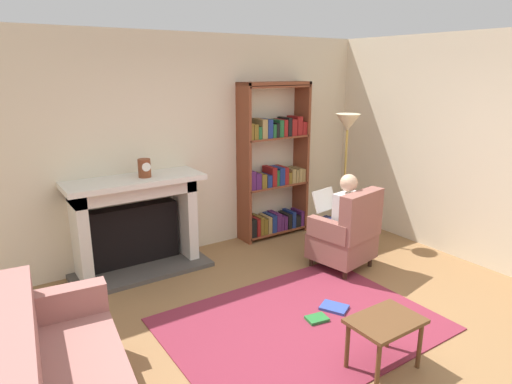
% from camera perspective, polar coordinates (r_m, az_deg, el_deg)
% --- Properties ---
extents(ground, '(14.00, 14.00, 0.00)m').
position_cam_1_polar(ground, '(4.12, 8.59, -18.30)').
color(ground, olive).
extents(back_wall, '(5.60, 0.10, 2.70)m').
position_cam_1_polar(back_wall, '(5.64, -8.55, 5.85)').
color(back_wall, beige).
rests_on(back_wall, ground).
extents(side_wall_right, '(0.10, 5.20, 2.70)m').
position_cam_1_polar(side_wall_right, '(6.32, 19.44, 6.18)').
color(side_wall_right, beige).
rests_on(side_wall_right, ground).
extents(area_rug, '(2.40, 1.80, 0.01)m').
position_cam_1_polar(area_rug, '(4.31, 5.80, -16.48)').
color(area_rug, maroon).
rests_on(area_rug, ground).
extents(fireplace, '(1.55, 0.64, 1.12)m').
position_cam_1_polar(fireplace, '(5.30, -15.18, -3.64)').
color(fireplace, '#4C4742').
rests_on(fireplace, ground).
extents(mantel_clock, '(0.14, 0.14, 0.20)m').
position_cam_1_polar(mantel_clock, '(5.08, -14.10, 2.99)').
color(mantel_clock, brown).
rests_on(mantel_clock, fireplace).
extents(bookshelf, '(1.01, 0.32, 2.12)m').
position_cam_1_polar(bookshelf, '(6.11, 2.31, 3.28)').
color(bookshelf, brown).
rests_on(bookshelf, ground).
extents(armchair_reading, '(0.75, 0.72, 0.97)m').
position_cam_1_polar(armchair_reading, '(5.29, 11.59, -5.35)').
color(armchair_reading, '#331E14').
rests_on(armchair_reading, ground).
extents(seated_reader, '(0.42, 0.57, 1.14)m').
position_cam_1_polar(seated_reader, '(5.29, 10.66, -3.05)').
color(seated_reader, silver).
rests_on(seated_reader, ground).
extents(side_table, '(0.56, 0.39, 0.43)m').
position_cam_1_polar(side_table, '(3.71, 16.21, -16.27)').
color(side_table, brown).
rests_on(side_table, ground).
extents(scattered_books, '(0.53, 0.31, 0.03)m').
position_cam_1_polar(scattered_books, '(4.49, 9.19, -14.87)').
color(scattered_books, '#267233').
rests_on(scattered_books, area_rug).
extents(floor_lamp, '(0.32, 0.32, 1.72)m').
position_cam_1_polar(floor_lamp, '(5.99, 11.58, 7.29)').
color(floor_lamp, '#B7933F').
rests_on(floor_lamp, ground).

